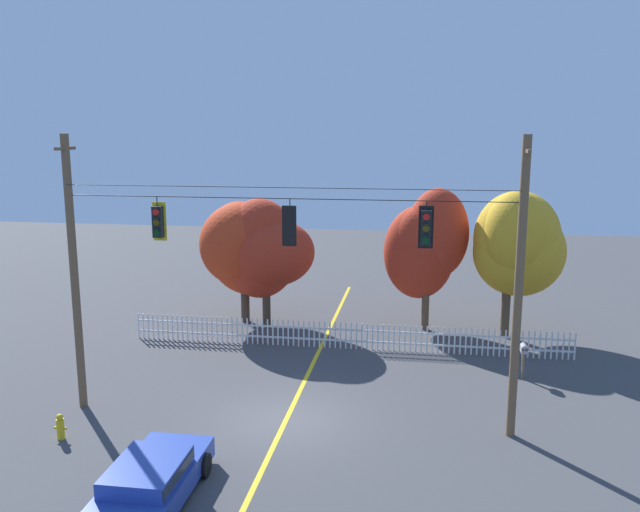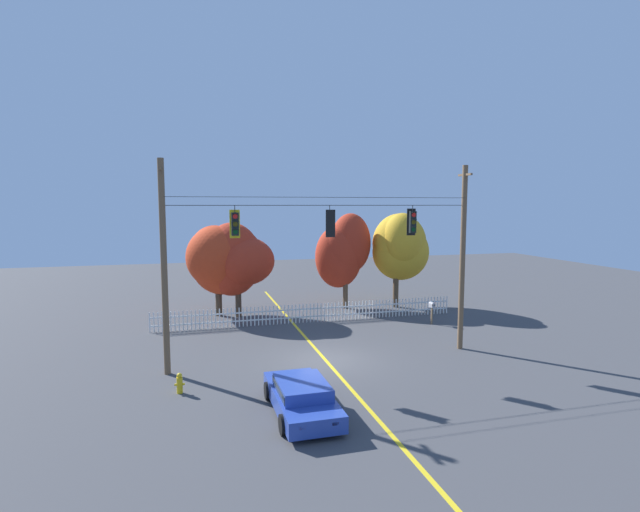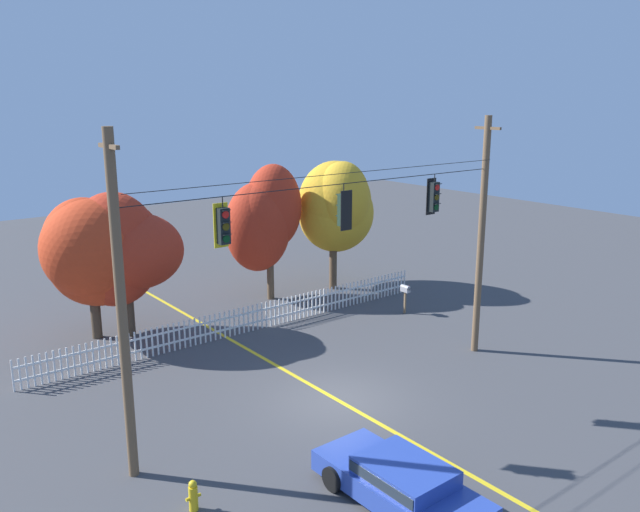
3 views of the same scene
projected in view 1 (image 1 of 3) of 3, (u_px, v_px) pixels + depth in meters
The scene contains 14 objects.
ground at pixel (286, 420), 20.77m from camera, with size 80.00×80.00×0.00m, color #424244.
lane_centerline_stripe at pixel (286, 420), 20.77m from camera, with size 0.16×36.00×0.01m, color gold.
signal_support_span at pixel (285, 280), 19.91m from camera, with size 13.99×1.10×8.90m.
traffic_signal_northbound_secondary at pixel (158, 222), 20.20m from camera, with size 0.43×0.38×1.38m.
traffic_signal_northbound_primary at pixel (290, 225), 19.55m from camera, with size 0.43×0.38×1.40m.
traffic_signal_southbound_primary at pixel (426, 228), 18.96m from camera, with size 0.43×0.38×1.40m.
white_picket_fence at pixel (346, 336), 27.41m from camera, with size 18.34×0.06×1.12m.
autumn_maple_near_fence at pixel (246, 247), 30.66m from camera, with size 4.33×4.27×5.76m.
autumn_maple_mid at pixel (266, 248), 30.06m from camera, with size 4.48×4.04×5.93m.
autumn_oak_far_east at pixel (425, 245), 29.75m from camera, with size 3.81×2.84×6.46m.
autumn_maple_far_west at pixel (518, 243), 28.43m from camera, with size 3.95×3.91×6.49m.
parked_car at pixel (149, 481), 15.99m from camera, with size 2.05×4.57×1.15m.
fire_hydrant at pixel (60, 427), 19.43m from camera, with size 0.38×0.22×0.78m.
roadside_mailbox at pixel (524, 351), 24.00m from camera, with size 0.25×0.44×1.33m.
Camera 1 is at (4.07, -19.01, 9.04)m, focal length 36.91 mm.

